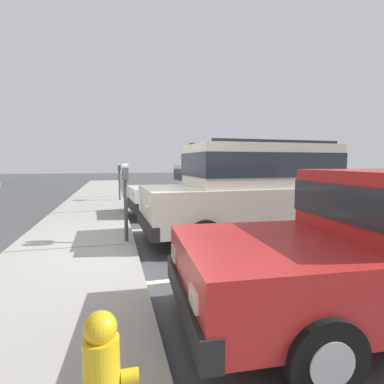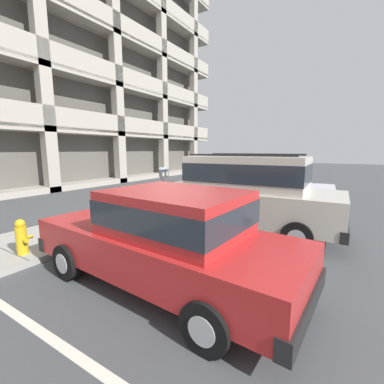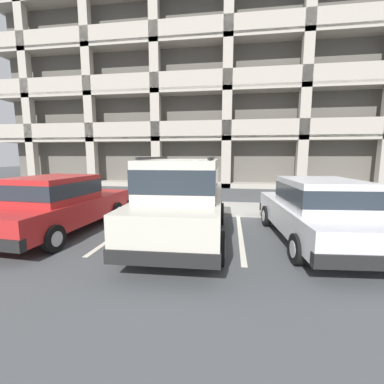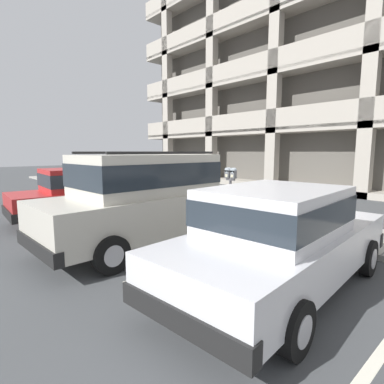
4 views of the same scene
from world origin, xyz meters
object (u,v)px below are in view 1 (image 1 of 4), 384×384
at_px(dark_hatchback, 206,188).
at_px(parking_meter_far, 119,173).
at_px(parking_meter_near, 125,184).
at_px(fire_hydrant, 102,373).
at_px(silver_suv, 258,188).

height_order(dark_hatchback, parking_meter_far, parking_meter_far).
bearing_deg(parking_meter_far, parking_meter_near, 179.91).
bearing_deg(parking_meter_near, dark_hatchback, -39.15).
distance_m(parking_meter_far, fire_hydrant, 10.57).
height_order(silver_suv, dark_hatchback, silver_suv).
height_order(parking_meter_near, parking_meter_far, parking_meter_near).
bearing_deg(dark_hatchback, parking_meter_near, 136.45).
bearing_deg(silver_suv, parking_meter_far, 20.86).
bearing_deg(parking_meter_near, fire_hydrant, 175.86).
bearing_deg(silver_suv, dark_hatchback, 1.12).
bearing_deg(silver_suv, parking_meter_near, 87.78).
height_order(dark_hatchback, parking_meter_near, parking_meter_near).
distance_m(silver_suv, parking_meter_near, 2.71).
relative_size(silver_suv, fire_hydrant, 6.91).
bearing_deg(parking_meter_far, silver_suv, -157.29).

